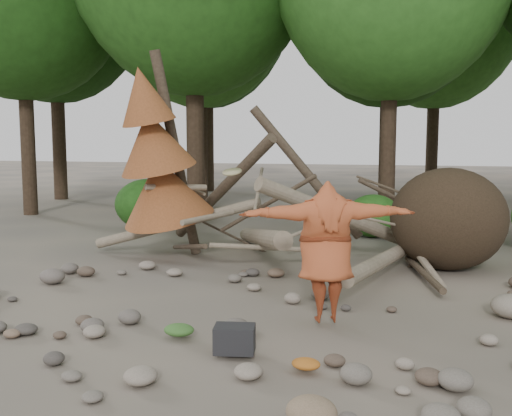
% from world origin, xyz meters
% --- Properties ---
extents(ground, '(120.00, 120.00, 0.00)m').
position_xyz_m(ground, '(0.00, 0.00, 0.00)').
color(ground, '#514C44').
rests_on(ground, ground).
extents(deadfall_pile, '(8.55, 5.24, 3.30)m').
position_xyz_m(deadfall_pile, '(2.02, 4.24, 0.95)').
color(deadfall_pile, '#332619').
rests_on(deadfall_pile, ground).
extents(dead_conifer, '(2.06, 2.16, 4.35)m').
position_xyz_m(dead_conifer, '(-3.12, 3.37, 2.11)').
color(dead_conifer, '#4C3F30').
rests_on(dead_conifer, ground).
extents(bush_left, '(1.80, 1.80, 1.44)m').
position_xyz_m(bush_left, '(-5.50, 7.20, 0.72)').
color(bush_left, '#205115').
rests_on(bush_left, ground).
extents(bush_mid, '(1.40, 1.40, 1.12)m').
position_xyz_m(bush_mid, '(0.80, 7.80, 0.56)').
color(bush_mid, '#2B661D').
rests_on(bush_mid, ground).
extents(frisbee_thrower, '(2.85, 1.44, 2.01)m').
position_xyz_m(frisbee_thrower, '(1.03, 0.16, 1.02)').
color(frisbee_thrower, '#AF4C27').
rests_on(frisbee_thrower, ground).
extents(backpack, '(0.52, 0.41, 0.31)m').
position_xyz_m(backpack, '(0.26, -1.26, 0.15)').
color(backpack, black).
rests_on(backpack, ground).
extents(cloth_green, '(0.39, 0.32, 0.14)m').
position_xyz_m(cloth_green, '(-0.60, -0.93, 0.07)').
color(cloth_green, '#356127').
rests_on(cloth_green, ground).
extents(cloth_orange, '(0.31, 0.25, 0.11)m').
position_xyz_m(cloth_orange, '(1.14, -1.47, 0.06)').
color(cloth_orange, '#A55B1C').
rests_on(cloth_orange, ground).
extents(boulder_front_right, '(0.45, 0.41, 0.27)m').
position_xyz_m(boulder_front_right, '(1.45, -2.59, 0.14)').
color(boulder_front_right, '#856D53').
rests_on(boulder_front_right, ground).
extents(boulder_mid_right, '(0.56, 0.51, 0.34)m').
position_xyz_m(boulder_mid_right, '(3.44, 1.31, 0.17)').
color(boulder_mid_right, gray).
rests_on(boulder_mid_right, ground).
extents(boulder_mid_left, '(0.45, 0.40, 0.27)m').
position_xyz_m(boulder_mid_left, '(-3.95, 0.98, 0.13)').
color(boulder_mid_left, '#675E57').
rests_on(boulder_mid_left, ground).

